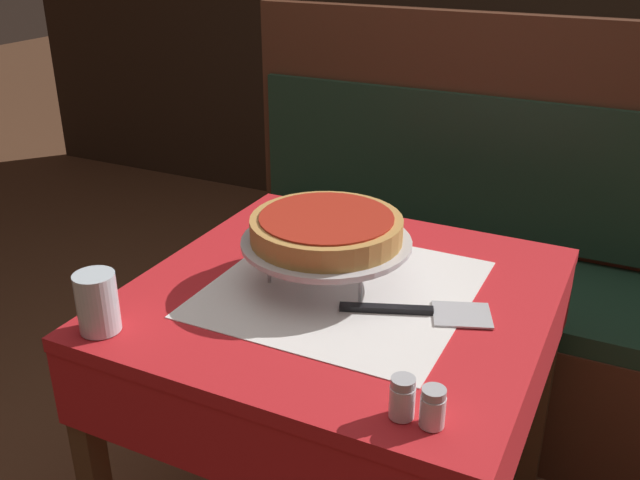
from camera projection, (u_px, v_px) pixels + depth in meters
name	position (u px, v px, depth m)	size (l,w,h in m)	color
dining_table_front	(341.00, 334.00, 1.54)	(0.84, 0.84, 0.75)	red
dining_table_rear	(585.00, 144.00, 2.81)	(0.71, 0.71, 0.76)	#1E6B33
booth_bench	(468.00, 302.00, 2.27)	(1.66, 0.53, 1.20)	#4C2819
pizza_pan_stand	(326.00, 244.00, 1.49)	(0.36, 0.36, 0.10)	#ADADB2
deep_dish_pizza	(326.00, 228.00, 1.47)	(0.32, 0.32, 0.05)	#C68E47
pizza_server	(424.00, 311.00, 1.40)	(0.30, 0.16, 0.01)	#BCBCC1
water_glass_near	(97.00, 302.00, 1.32)	(0.08, 0.08, 0.12)	silver
salt_shaker	(402.00, 398.00, 1.10)	(0.04, 0.04, 0.07)	silver
pepper_shaker	(433.00, 407.00, 1.08)	(0.04, 0.04, 0.07)	silver
condiment_caddy	(591.00, 101.00, 2.77)	(0.12, 0.12, 0.15)	black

